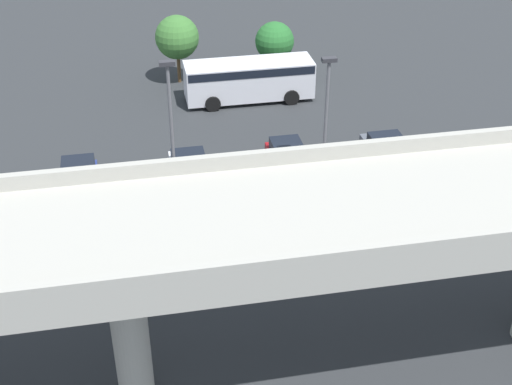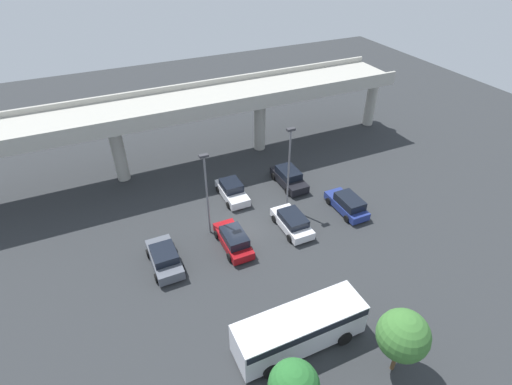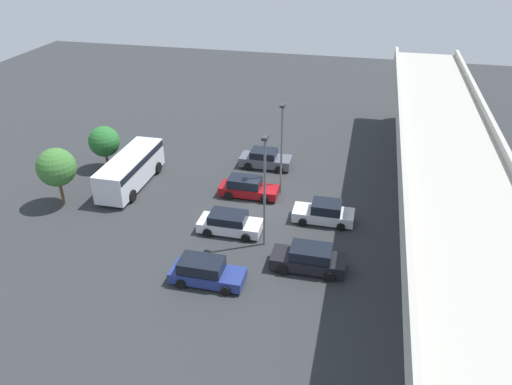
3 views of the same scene
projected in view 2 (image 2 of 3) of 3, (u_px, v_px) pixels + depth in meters
ground_plane at (242, 232)px, 33.79m from camera, size 97.70×97.70×0.00m
highway_overpass at (191, 108)px, 39.53m from camera, size 46.85×6.33×7.68m
parked_car_0 at (164, 258)px, 30.18m from camera, size 2.20×4.53×1.60m
parked_car_1 at (234, 239)px, 31.87m from camera, size 2.04×4.70×1.59m
parked_car_2 at (232, 191)px, 37.49m from camera, size 2.14×4.45×1.60m
parked_car_3 at (292, 222)px, 33.74m from camera, size 2.17×4.48×1.48m
parked_car_4 at (289, 178)px, 39.24m from camera, size 2.16×4.73×1.65m
parked_car_5 at (348, 204)px, 35.74m from camera, size 2.09×4.57×1.59m
shuttle_bus at (300, 327)px, 24.21m from camera, size 8.28×2.76×2.60m
lamp_post_near_aisle at (207, 189)px, 31.20m from camera, size 0.70×0.35×7.52m
lamp_post_mid_lot at (289, 164)px, 33.80m from camera, size 0.70×0.35×8.02m
tree_front_centre at (403, 335)px, 21.85m from camera, size 2.94×2.94×4.68m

